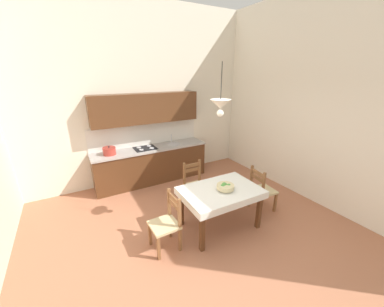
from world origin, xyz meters
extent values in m
cube|color=#AD6B4C|center=(0.00, 0.00, -0.05)|extent=(6.12, 6.17, 0.10)
cube|color=silver|center=(0.00, 2.84, 2.10)|extent=(6.12, 0.12, 4.21)
cube|color=silver|center=(2.82, 0.00, 2.10)|extent=(0.12, 6.17, 4.21)
cube|color=#56331C|center=(0.05, 2.47, 0.43)|extent=(2.80, 0.60, 0.86)
cube|color=#ADA8A3|center=(0.05, 2.46, 0.88)|extent=(2.83, 0.63, 0.04)
cube|color=silver|center=(0.05, 2.77, 1.18)|extent=(2.80, 0.01, 0.55)
cube|color=#56331C|center=(0.05, 2.60, 1.85)|extent=(2.57, 0.34, 0.70)
cube|color=black|center=(0.05, 2.20, 0.04)|extent=(2.76, 0.02, 0.09)
cylinder|color=silver|center=(0.68, 2.47, 0.90)|extent=(0.34, 0.34, 0.02)
cylinder|color=silver|center=(0.68, 2.61, 1.01)|extent=(0.02, 0.02, 0.22)
cube|color=black|center=(-0.09, 2.47, 0.91)|extent=(0.52, 0.42, 0.01)
cylinder|color=silver|center=(-0.22, 2.37, 0.92)|extent=(0.11, 0.11, 0.01)
cylinder|color=silver|center=(0.04, 2.37, 0.92)|extent=(0.11, 0.11, 0.01)
cylinder|color=silver|center=(-0.22, 2.57, 0.92)|extent=(0.11, 0.11, 0.01)
cylinder|color=silver|center=(0.04, 2.57, 0.92)|extent=(0.11, 0.11, 0.01)
cylinder|color=#B2382D|center=(-0.93, 2.45, 0.98)|extent=(0.28, 0.28, 0.15)
cylinder|color=#B2382D|center=(-0.93, 2.45, 1.06)|extent=(0.29, 0.29, 0.02)
sphere|color=black|center=(-0.93, 2.45, 1.08)|extent=(0.04, 0.04, 0.04)
cube|color=#56331C|center=(0.47, 0.13, 0.74)|extent=(1.31, 0.88, 0.02)
cube|color=#56331C|center=(-0.12, -0.23, 0.36)|extent=(0.07, 0.07, 0.73)
cube|color=#56331C|center=(1.05, -0.25, 0.36)|extent=(0.07, 0.07, 0.73)
cube|color=#56331C|center=(-0.11, 0.50, 0.36)|extent=(0.07, 0.07, 0.73)
cube|color=#56331C|center=(1.06, 0.48, 0.36)|extent=(0.07, 0.07, 0.73)
cube|color=silver|center=(0.47, 0.13, 0.75)|extent=(1.37, 0.94, 0.00)
cube|color=silver|center=(0.46, -0.33, 0.69)|extent=(1.35, 0.03, 0.12)
cube|color=silver|center=(0.48, 0.58, 0.69)|extent=(1.35, 0.03, 0.12)
cube|color=silver|center=(-0.21, 0.14, 0.69)|extent=(0.02, 0.92, 0.12)
cube|color=silver|center=(1.15, 0.11, 0.69)|extent=(0.02, 0.92, 0.12)
cube|color=#D1BC89|center=(-0.61, 0.11, 0.43)|extent=(0.43, 0.43, 0.04)
cube|color=brown|center=(-0.78, -0.07, 0.21)|extent=(0.04, 0.04, 0.41)
cube|color=brown|center=(-0.79, 0.29, 0.21)|extent=(0.04, 0.04, 0.41)
cube|color=brown|center=(-0.42, -0.07, 0.46)|extent=(0.04, 0.04, 0.93)
cube|color=brown|center=(-0.43, 0.29, 0.46)|extent=(0.04, 0.04, 0.93)
cube|color=brown|center=(-0.43, 0.11, 0.84)|extent=(0.03, 0.32, 0.07)
cube|color=brown|center=(-0.43, 0.11, 0.74)|extent=(0.03, 0.32, 0.07)
cube|color=#D1BC89|center=(1.55, 0.14, 0.43)|extent=(0.46, 0.46, 0.04)
cube|color=brown|center=(1.74, 0.30, 0.21)|extent=(0.05, 0.05, 0.41)
cube|color=brown|center=(1.71, -0.06, 0.21)|extent=(0.05, 0.05, 0.41)
cube|color=brown|center=(1.39, 0.33, 0.46)|extent=(0.05, 0.05, 0.93)
cube|color=brown|center=(1.35, -0.02, 0.46)|extent=(0.05, 0.05, 0.93)
cube|color=brown|center=(1.37, 0.15, 0.84)|extent=(0.06, 0.32, 0.07)
cube|color=brown|center=(1.37, 0.15, 0.74)|extent=(0.06, 0.32, 0.07)
cube|color=#D1BC89|center=(0.45, 0.93, 0.43)|extent=(0.43, 0.43, 0.04)
cube|color=brown|center=(0.63, 0.75, 0.21)|extent=(0.04, 0.04, 0.41)
cube|color=brown|center=(0.27, 0.75, 0.21)|extent=(0.04, 0.04, 0.41)
cube|color=brown|center=(0.63, 1.11, 0.46)|extent=(0.04, 0.04, 0.93)
cube|color=brown|center=(0.27, 1.11, 0.46)|extent=(0.04, 0.04, 0.93)
cube|color=brown|center=(0.45, 1.11, 0.84)|extent=(0.32, 0.03, 0.07)
cube|color=brown|center=(0.45, 1.11, 0.74)|extent=(0.32, 0.03, 0.07)
cylinder|color=beige|center=(0.53, 0.07, 0.77)|extent=(0.17, 0.17, 0.02)
cylinder|color=beige|center=(0.53, 0.07, 0.81)|extent=(0.30, 0.30, 0.07)
sphere|color=#4C8E3D|center=(0.48, 0.08, 0.82)|extent=(0.09, 0.09, 0.09)
sphere|color=#4C8E3D|center=(0.58, 0.05, 0.82)|extent=(0.08, 0.08, 0.08)
sphere|color=#4C8E3D|center=(0.53, 0.10, 0.83)|extent=(0.10, 0.10, 0.10)
cylinder|color=black|center=(0.45, 0.21, 2.52)|extent=(0.01, 0.01, 0.57)
cone|color=silver|center=(0.45, 0.21, 2.20)|extent=(0.32, 0.32, 0.14)
sphere|color=white|center=(0.45, 0.21, 2.06)|extent=(0.11, 0.11, 0.11)
camera|label=1|loc=(-1.64, -2.60, 2.66)|focal=20.89mm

